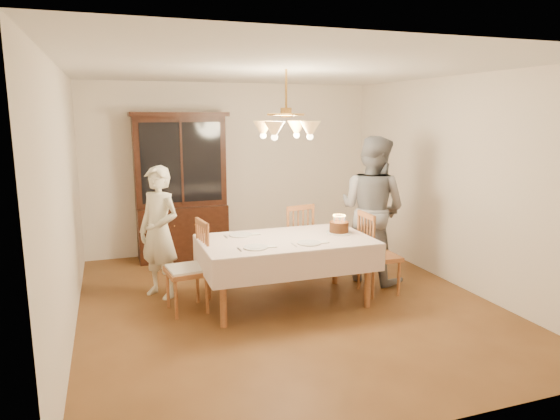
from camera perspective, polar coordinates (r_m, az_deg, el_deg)
name	(u,v)px	position (r m, az deg, el deg)	size (l,w,h in m)	color
ground	(286,303)	(5.84, 0.65, -10.53)	(5.00, 5.00, 0.00)	brown
room_shell	(286,166)	(5.46, 0.69, 5.10)	(5.00, 5.00, 5.00)	white
dining_table	(286,245)	(5.62, 0.67, -4.04)	(1.90, 1.10, 0.76)	brown
china_hutch	(181,189)	(7.52, -11.25, 2.35)	(1.38, 0.54, 2.16)	black
chair_far_side	(293,245)	(6.57, 1.51, -3.99)	(0.51, 0.50, 1.00)	brown
chair_left_end	(187,271)	(5.56, -10.55, -6.87)	(0.47, 0.49, 1.00)	brown
chair_right_end	(378,257)	(6.12, 11.16, -5.33)	(0.43, 0.45, 1.00)	brown
elderly_woman	(159,232)	(5.99, -13.64, -2.49)	(0.57, 0.37, 1.55)	white
adult_in_grey	(372,209)	(6.49, 10.47, 0.07)	(0.91, 0.71, 1.87)	slate
birthday_cake	(339,228)	(5.89, 6.76, -2.02)	(0.30, 0.30, 0.22)	white
place_setting_near_left	(257,247)	(5.22, -2.68, -4.30)	(0.40, 0.25, 0.02)	white
place_setting_near_right	(310,243)	(5.40, 3.47, -3.79)	(0.40, 0.25, 0.02)	white
place_setting_far_left	(242,235)	(5.76, -4.40, -2.85)	(0.41, 0.27, 0.02)	white
chandelier	(286,129)	(5.44, 0.70, 9.26)	(0.62, 0.62, 0.73)	#BF8C3F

